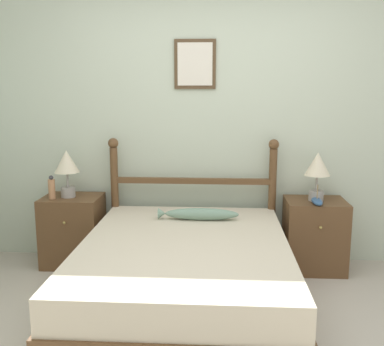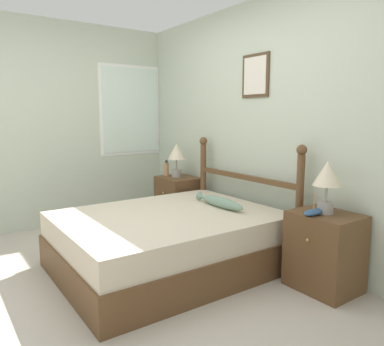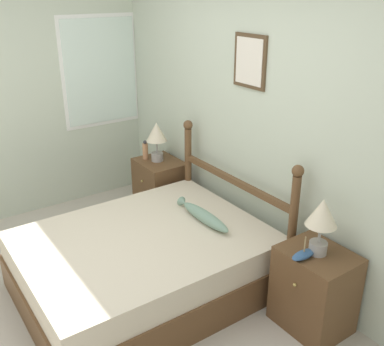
{
  "view_description": "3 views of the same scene",
  "coord_description": "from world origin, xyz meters",
  "px_view_note": "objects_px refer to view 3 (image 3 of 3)",
  "views": [
    {
      "loc": [
        0.11,
        -2.37,
        1.58
      ],
      "look_at": [
        -0.1,
        1.13,
        0.92
      ],
      "focal_mm": 42.0,
      "sensor_mm": 36.0,
      "label": 1
    },
    {
      "loc": [
        2.7,
        -1.06,
        1.39
      ],
      "look_at": [
        -0.17,
        0.95,
        0.86
      ],
      "focal_mm": 35.0,
      "sensor_mm": 36.0,
      "label": 2
    },
    {
      "loc": [
        2.64,
        -0.81,
        2.37
      ],
      "look_at": [
        -0.14,
        1.14,
        0.94
      ],
      "focal_mm": 42.0,
      "sensor_mm": 36.0,
      "label": 3
    }
  ],
  "objects_px": {
    "nightstand_left": "(160,188)",
    "bottle": "(145,150)",
    "model_boat": "(304,254)",
    "table_lamp_left": "(157,135)",
    "fish_pillow": "(203,216)",
    "bed": "(145,263)",
    "table_lamp_right": "(322,217)",
    "nightstand_right": "(314,290)"
  },
  "relations": [
    {
      "from": "table_lamp_left",
      "to": "table_lamp_right",
      "type": "bearing_deg",
      "value": -0.06
    },
    {
      "from": "nightstand_left",
      "to": "fish_pillow",
      "type": "xyz_separation_m",
      "value": [
        1.16,
        -0.27,
        0.25
      ]
    },
    {
      "from": "table_lamp_left",
      "to": "bottle",
      "type": "relative_size",
      "value": 2.01
    },
    {
      "from": "bed",
      "to": "table_lamp_left",
      "type": "relative_size",
      "value": 4.58
    },
    {
      "from": "nightstand_left",
      "to": "fish_pillow",
      "type": "relative_size",
      "value": 0.95
    },
    {
      "from": "bed",
      "to": "table_lamp_right",
      "type": "height_order",
      "value": "table_lamp_right"
    },
    {
      "from": "table_lamp_left",
      "to": "bottle",
      "type": "bearing_deg",
      "value": -147.4
    },
    {
      "from": "fish_pillow",
      "to": "bottle",
      "type": "bearing_deg",
      "value": 172.04
    },
    {
      "from": "bottle",
      "to": "model_boat",
      "type": "relative_size",
      "value": 0.98
    },
    {
      "from": "table_lamp_right",
      "to": "table_lamp_left",
      "type": "bearing_deg",
      "value": 179.94
    },
    {
      "from": "nightstand_right",
      "to": "table_lamp_left",
      "type": "height_order",
      "value": "table_lamp_left"
    },
    {
      "from": "bottle",
      "to": "model_boat",
      "type": "distance_m",
      "value": 2.28
    },
    {
      "from": "bed",
      "to": "nightstand_right",
      "type": "xyz_separation_m",
      "value": [
        1.08,
        0.81,
        0.06
      ]
    },
    {
      "from": "nightstand_left",
      "to": "bottle",
      "type": "xyz_separation_m",
      "value": [
        -0.14,
        -0.09,
        0.41
      ]
    },
    {
      "from": "table_lamp_right",
      "to": "fish_pillow",
      "type": "bearing_deg",
      "value": -165.64
    },
    {
      "from": "bottle",
      "to": "table_lamp_left",
      "type": "bearing_deg",
      "value": 32.6
    },
    {
      "from": "bed",
      "to": "nightstand_right",
      "type": "distance_m",
      "value": 1.35
    },
    {
      "from": "table_lamp_left",
      "to": "table_lamp_right",
      "type": "distance_m",
      "value": 2.18
    },
    {
      "from": "table_lamp_right",
      "to": "model_boat",
      "type": "distance_m",
      "value": 0.29
    },
    {
      "from": "bed",
      "to": "bottle",
      "type": "bearing_deg",
      "value": 149.48
    },
    {
      "from": "table_lamp_right",
      "to": "fish_pillow",
      "type": "relative_size",
      "value": 0.63
    },
    {
      "from": "nightstand_left",
      "to": "table_lamp_left",
      "type": "height_order",
      "value": "table_lamp_left"
    },
    {
      "from": "nightstand_left",
      "to": "model_boat",
      "type": "relative_size",
      "value": 2.93
    },
    {
      "from": "model_boat",
      "to": "fish_pillow",
      "type": "bearing_deg",
      "value": -172.29
    },
    {
      "from": "table_lamp_left",
      "to": "model_boat",
      "type": "bearing_deg",
      "value": -3.31
    },
    {
      "from": "table_lamp_right",
      "to": "bottle",
      "type": "distance_m",
      "value": 2.31
    },
    {
      "from": "fish_pillow",
      "to": "nightstand_left",
      "type": "bearing_deg",
      "value": 167.0
    },
    {
      "from": "table_lamp_left",
      "to": "bed",
      "type": "bearing_deg",
      "value": -35.81
    },
    {
      "from": "bed",
      "to": "table_lamp_right",
      "type": "relative_size",
      "value": 4.58
    },
    {
      "from": "nightstand_right",
      "to": "fish_pillow",
      "type": "xyz_separation_m",
      "value": [
        -1.0,
        -0.27,
        0.25
      ]
    },
    {
      "from": "model_boat",
      "to": "fish_pillow",
      "type": "distance_m",
      "value": 0.99
    },
    {
      "from": "bed",
      "to": "bottle",
      "type": "distance_m",
      "value": 1.5
    },
    {
      "from": "nightstand_right",
      "to": "fish_pillow",
      "type": "relative_size",
      "value": 0.95
    },
    {
      "from": "bed",
      "to": "nightstand_right",
      "type": "relative_size",
      "value": 3.06
    },
    {
      "from": "nightstand_right",
      "to": "model_boat",
      "type": "distance_m",
      "value": 0.37
    },
    {
      "from": "nightstand_right",
      "to": "table_lamp_right",
      "type": "height_order",
      "value": "table_lamp_right"
    },
    {
      "from": "table_lamp_right",
      "to": "nightstand_right",
      "type": "bearing_deg",
      "value": 63.97
    },
    {
      "from": "bed",
      "to": "model_boat",
      "type": "bearing_deg",
      "value": 32.44
    },
    {
      "from": "nightstand_left",
      "to": "bottle",
      "type": "relative_size",
      "value": 3.0
    },
    {
      "from": "table_lamp_right",
      "to": "fish_pillow",
      "type": "distance_m",
      "value": 1.09
    },
    {
      "from": "nightstand_left",
      "to": "table_lamp_right",
      "type": "distance_m",
      "value": 2.24
    },
    {
      "from": "nightstand_left",
      "to": "model_boat",
      "type": "xyz_separation_m",
      "value": [
        2.14,
        -0.13,
        0.34
      ]
    }
  ]
}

